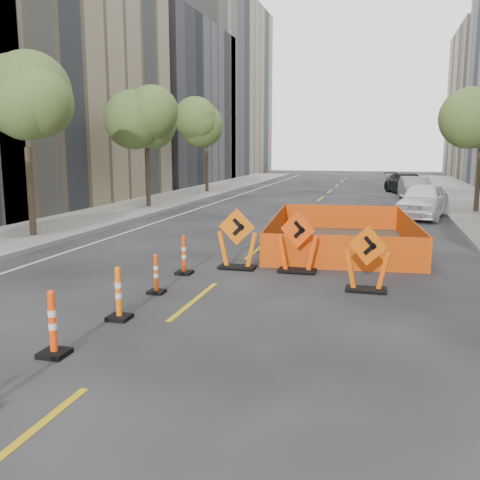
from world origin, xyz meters
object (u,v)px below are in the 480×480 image
(channelizer_6, at_px, (184,255))
(chevron_sign_left, at_px, (237,239))
(parked_car_mid, at_px, (415,189))
(parked_car_far, at_px, (407,183))
(channelizer_3, at_px, (53,323))
(chevron_sign_right, at_px, (367,259))
(channelizer_4, at_px, (118,293))
(channelizer_5, at_px, (156,274))
(parked_car_near, at_px, (423,200))
(chevron_sign_center, at_px, (298,242))

(channelizer_6, relative_size, chevron_sign_left, 0.62)
(parked_car_mid, xyz_separation_m, parked_car_far, (-0.26, 5.44, 0.01))
(channelizer_3, height_order, parked_car_far, parked_car_far)
(channelizer_6, relative_size, chevron_sign_right, 0.67)
(channelizer_4, bearing_deg, channelizer_6, 91.92)
(channelizer_5, height_order, parked_car_near, parked_car_near)
(channelizer_6, bearing_deg, channelizer_4, -88.08)
(chevron_sign_center, distance_m, parked_car_near, 13.27)
(channelizer_3, xyz_separation_m, chevron_sign_center, (2.86, 6.79, 0.28))
(channelizer_5, xyz_separation_m, parked_car_mid, (6.84, 23.73, 0.28))
(channelizer_5, height_order, parked_car_mid, parked_car_mid)
(parked_car_near, bearing_deg, channelizer_4, -97.75)
(channelizer_3, xyz_separation_m, parked_car_near, (6.85, 19.44, 0.27))
(channelizer_4, distance_m, chevron_sign_left, 4.97)
(channelizer_6, xyz_separation_m, parked_car_near, (6.84, 13.63, 0.30))
(parked_car_near, bearing_deg, channelizer_5, -100.31)
(chevron_sign_center, bearing_deg, channelizer_6, -143.22)
(channelizer_3, bearing_deg, channelizer_5, 88.93)
(channelizer_3, bearing_deg, chevron_sign_center, 67.12)
(chevron_sign_left, relative_size, chevron_sign_right, 1.08)
(parked_car_near, xyz_separation_m, parked_car_far, (-0.20, 13.60, -0.07))
(chevron_sign_center, bearing_deg, channelizer_5, -115.86)
(channelizer_5, bearing_deg, channelizer_6, 91.78)
(parked_car_mid, bearing_deg, parked_car_far, 87.40)
(chevron_sign_left, relative_size, parked_car_near, 0.35)
(channelizer_4, xyz_separation_m, chevron_sign_center, (2.72, 4.85, 0.30))
(channelizer_3, distance_m, channelizer_5, 3.88)
(channelizer_4, bearing_deg, channelizer_5, 92.06)
(channelizer_4, distance_m, chevron_sign_center, 5.57)
(channelizer_5, bearing_deg, chevron_sign_left, 68.80)
(channelizer_3, height_order, chevron_sign_center, chevron_sign_center)
(channelizer_5, relative_size, parked_car_far, 0.18)
(channelizer_4, distance_m, parked_car_near, 18.75)
(channelizer_5, relative_size, channelizer_6, 0.89)
(parked_car_near, bearing_deg, chevron_sign_center, -94.27)
(chevron_sign_left, distance_m, chevron_sign_right, 3.81)
(channelizer_6, distance_m, parked_car_near, 15.25)
(chevron_sign_center, bearing_deg, parked_car_near, 90.46)
(channelizer_3, bearing_deg, channelizer_4, 85.81)
(channelizer_5, bearing_deg, parked_car_near, 66.48)
(channelizer_6, xyz_separation_m, chevron_sign_left, (1.19, 0.97, 0.32))
(chevron_sign_right, xyz_separation_m, parked_car_far, (1.93, 27.73, -0.03))
(chevron_sign_left, relative_size, chevron_sign_center, 1.01)
(chevron_sign_right, xyz_separation_m, parked_car_mid, (2.19, 22.29, -0.04))
(parked_car_near, bearing_deg, parked_car_mid, 102.80)
(channelizer_4, xyz_separation_m, parked_car_mid, (6.77, 25.66, 0.21))
(chevron_sign_right, distance_m, parked_car_mid, 22.40)
(channelizer_5, height_order, channelizer_6, channelizer_6)
(parked_car_near, bearing_deg, chevron_sign_right, -85.37)
(chevron_sign_center, xyz_separation_m, parked_car_mid, (4.04, 20.82, -0.09))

